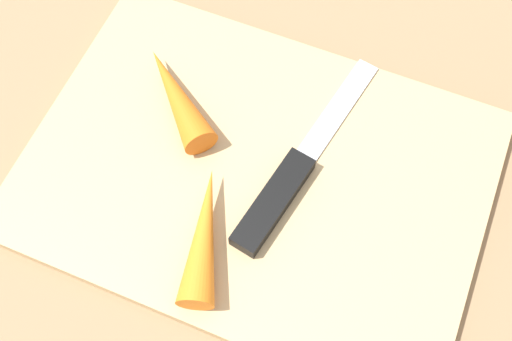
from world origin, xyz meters
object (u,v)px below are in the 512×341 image
(carrot_short, at_px, (176,96))
(cutting_board, at_px, (256,174))
(knife, at_px, (282,189))
(carrot_long, at_px, (204,234))

(carrot_short, bearing_deg, cutting_board, -159.65)
(cutting_board, height_order, knife, knife)
(knife, bearing_deg, carrot_short, 79.98)
(knife, bearing_deg, cutting_board, 80.86)
(cutting_board, bearing_deg, knife, 160.48)
(carrot_long, bearing_deg, cutting_board, -28.11)
(carrot_long, relative_size, carrot_short, 1.06)
(knife, relative_size, carrot_short, 2.02)
(carrot_long, height_order, carrot_short, same)
(cutting_board, xyz_separation_m, carrot_long, (0.01, 0.07, 0.02))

